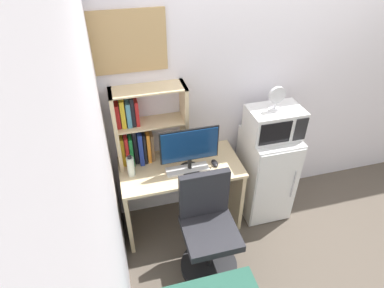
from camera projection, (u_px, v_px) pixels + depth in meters
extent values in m
cube|color=silver|center=(312.00, 80.00, 3.14)|extent=(6.40, 0.04, 2.60)
cube|color=silver|center=(111.00, 278.00, 1.46)|extent=(0.04, 4.40, 2.60)
cube|color=beige|center=(181.00, 167.00, 2.94)|extent=(1.10, 0.56, 0.03)
cube|color=beige|center=(127.00, 207.00, 3.06)|extent=(0.04, 0.51, 0.73)
cube|color=beige|center=(232.00, 187.00, 3.28)|extent=(0.04, 0.51, 0.73)
cube|color=beige|center=(116.00, 131.00, 2.75)|extent=(0.03, 0.22, 0.73)
cube|color=beige|center=(184.00, 121.00, 2.87)|extent=(0.03, 0.22, 0.73)
cube|color=beige|center=(148.00, 89.00, 2.60)|extent=(0.63, 0.22, 0.01)
cube|color=beige|center=(151.00, 123.00, 2.79)|extent=(0.57, 0.22, 0.01)
cube|color=gold|center=(123.00, 149.00, 2.90)|extent=(0.03, 0.14, 0.29)
cube|color=#B21E1E|center=(127.00, 148.00, 2.90)|extent=(0.03, 0.16, 0.31)
cube|color=#197233|center=(131.00, 149.00, 2.91)|extent=(0.03, 0.17, 0.29)
cube|color=black|center=(135.00, 144.00, 2.91)|extent=(0.03, 0.13, 0.35)
cube|color=navy|center=(140.00, 146.00, 2.91)|extent=(0.04, 0.18, 0.33)
cube|color=black|center=(144.00, 146.00, 2.93)|extent=(0.02, 0.16, 0.31)
cube|color=orange|center=(148.00, 145.00, 2.94)|extent=(0.03, 0.16, 0.30)
cube|color=brown|center=(152.00, 145.00, 2.96)|extent=(0.03, 0.13, 0.27)
cube|color=#B21E1E|center=(117.00, 114.00, 2.68)|extent=(0.03, 0.15, 0.22)
cube|color=gold|center=(122.00, 112.00, 2.68)|extent=(0.04, 0.15, 0.25)
cube|color=teal|center=(128.00, 113.00, 2.70)|extent=(0.04, 0.15, 0.22)
cube|color=black|center=(132.00, 110.00, 2.70)|extent=(0.03, 0.14, 0.26)
cube|color=#B21E1E|center=(136.00, 111.00, 2.71)|extent=(0.03, 0.15, 0.23)
cylinder|color=black|center=(190.00, 169.00, 2.89)|extent=(0.19, 0.19, 0.02)
cylinder|color=black|center=(190.00, 164.00, 2.86)|extent=(0.04, 0.04, 0.11)
cube|color=black|center=(189.00, 145.00, 2.74)|extent=(0.52, 0.01, 0.32)
cube|color=navy|center=(190.00, 145.00, 2.74)|extent=(0.49, 0.02, 0.30)
cube|color=silver|center=(187.00, 169.00, 2.89)|extent=(0.38, 0.12, 0.02)
ellipsoid|color=black|center=(215.00, 163.00, 2.95)|extent=(0.06, 0.11, 0.03)
cylinder|color=silver|center=(131.00, 167.00, 2.78)|extent=(0.06, 0.06, 0.19)
cylinder|color=black|center=(129.00, 157.00, 2.72)|extent=(0.04, 0.04, 0.02)
cube|color=white|center=(265.00, 173.00, 3.29)|extent=(0.46, 0.50, 0.94)
cube|color=white|center=(277.00, 190.00, 3.09)|extent=(0.44, 0.01, 0.90)
cylinder|color=#B2B2B7|center=(293.00, 184.00, 3.09)|extent=(0.01, 0.01, 0.33)
cube|color=silver|center=(274.00, 122.00, 2.93)|extent=(0.49, 0.32, 0.28)
cube|color=black|center=(276.00, 133.00, 2.79)|extent=(0.29, 0.01, 0.21)
cube|color=black|center=(301.00, 129.00, 2.84)|extent=(0.12, 0.01, 0.22)
cylinder|color=silver|center=(274.00, 109.00, 2.84)|extent=(0.11, 0.11, 0.01)
cylinder|color=silver|center=(275.00, 105.00, 2.82)|extent=(0.02, 0.02, 0.06)
cylinder|color=silver|center=(277.00, 95.00, 2.75)|extent=(0.15, 0.03, 0.15)
cylinder|color=black|center=(209.00, 265.00, 2.94)|extent=(0.51, 0.51, 0.04)
cylinder|color=black|center=(210.00, 250.00, 2.82)|extent=(0.04, 0.04, 0.43)
cube|color=#232328|center=(211.00, 233.00, 2.68)|extent=(0.45, 0.45, 0.07)
cube|color=#232328|center=(204.00, 194.00, 2.68)|extent=(0.42, 0.06, 0.44)
cube|color=tan|center=(121.00, 43.00, 2.44)|extent=(0.69, 0.02, 0.48)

